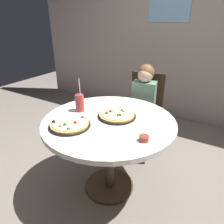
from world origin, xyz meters
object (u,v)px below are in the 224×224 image
diner_child (141,117)px  plate_small (86,103)px  soda_cup (80,103)px  chair_wooden (145,108)px  pizza_veggie (117,115)px  sauce_bowl (144,138)px  dining_table (109,130)px  pizza_cheese (70,124)px

diner_child → plate_small: bearing=-128.3°
soda_cup → chair_wooden: bearing=70.4°
pizza_veggie → sauce_bowl: bearing=-33.7°
diner_child → pizza_veggie: size_ratio=3.22×
dining_table → plate_small: bearing=154.5°
diner_child → pizza_veggie: diner_child is taller
dining_table → diner_child: bearing=88.9°
dining_table → sauce_bowl: 0.44m
diner_child → soda_cup: diner_child is taller
chair_wooden → dining_table: bearing=-88.9°
plate_small → pizza_veggie: bearing=-14.1°
chair_wooden → pizza_veggie: 0.83m
pizza_veggie → plate_small: size_ratio=1.87×
chair_wooden → pizza_veggie: size_ratio=2.83×
plate_small → sauce_bowl: bearing=-23.9°
diner_child → plate_small: (-0.40, -0.51, 0.27)m
pizza_cheese → soda_cup: bearing=112.7°
diner_child → pizza_cheese: size_ratio=3.22×
pizza_cheese → sauce_bowl: 0.60m
pizza_cheese → soda_cup: 0.31m
pizza_cheese → diner_child: bearing=77.0°
soda_cup → sauce_bowl: (0.71, -0.17, -0.06)m
soda_cup → sauce_bowl: soda_cup is taller
pizza_veggie → soda_cup: 0.37m
chair_wooden → soda_cup: size_ratio=3.10×
dining_table → soda_cup: (-0.32, 0.01, 0.19)m
dining_table → sauce_bowl: bearing=-22.2°
diner_child → pizza_cheese: diner_child is taller
diner_child → soda_cup: bearing=-116.3°
dining_table → plate_small: size_ratio=6.30×
dining_table → pizza_cheese: size_ratio=3.38×
dining_table → pizza_cheese: (-0.21, -0.26, 0.12)m
diner_child → plate_small: 0.70m
diner_child → sauce_bowl: diner_child is taller
pizza_cheese → plate_small: 0.48m
soda_cup → plate_small: bearing=110.6°
plate_small → pizza_cheese: bearing=-68.1°
sauce_bowl → diner_child: bearing=113.7°
chair_wooden → pizza_cheese: 1.18m
pizza_cheese → pizza_veggie: bearing=55.4°
diner_child → pizza_cheese: (-0.22, -0.96, 0.28)m
pizza_cheese → plate_small: bearing=111.9°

